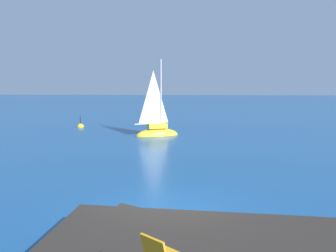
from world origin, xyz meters
name	(u,v)px	position (x,y,z in m)	size (l,w,h in m)	color
ground_plane	(170,214)	(0.00, 0.00, 0.00)	(160.00, 160.00, 0.00)	navy
boulder_seaward	(131,225)	(-1.01, -0.80, 0.00)	(1.10, 0.88, 0.61)	#29271F
boulder_inland	(98,233)	(-1.74, -1.31, 0.00)	(0.76, 0.61, 0.42)	#312B22
sailboat_near	(157,131)	(-1.60, 13.94, 0.31)	(3.16, 2.07, 5.71)	yellow
marker_buoy	(81,127)	(-8.22, 18.01, 0.01)	(0.56, 0.56, 1.13)	yellow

